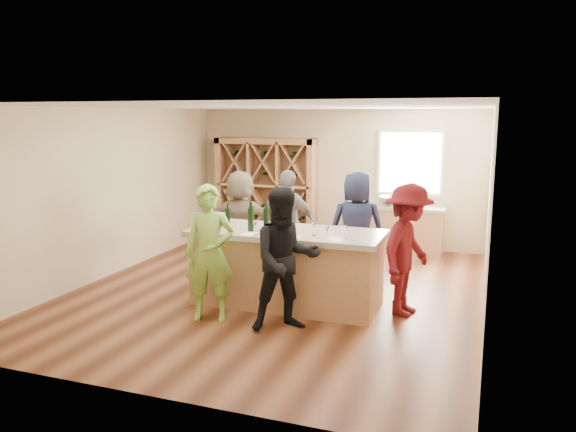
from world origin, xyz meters
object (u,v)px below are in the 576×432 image
(sink, at_px, (392,201))
(person_far_left, at_px, (241,221))
(wine_rack, at_px, (266,190))
(person_far_mid, at_px, (288,224))
(person_server, at_px, (408,250))
(person_far_right, at_px, (357,228))
(tasting_counter_base, at_px, (287,270))
(wine_bottle_c, at_px, (251,218))
(person_near_right, at_px, (286,260))
(wine_bottle_a, at_px, (228,219))
(wine_bottle_d, at_px, (251,220))
(wine_bottle_e, at_px, (266,219))
(person_near_left, at_px, (210,253))

(sink, bearing_deg, person_far_left, -133.64)
(wine_rack, height_order, person_far_mid, wine_rack)
(person_server, distance_m, person_far_right, 1.50)
(person_server, xyz_separation_m, person_far_right, (-0.96, 1.16, 0.01))
(tasting_counter_base, distance_m, wine_bottle_c, 0.90)
(person_near_right, bearing_deg, wine_bottle_c, 101.40)
(tasting_counter_base, distance_m, person_far_right, 1.55)
(person_server, height_order, person_far_mid, person_far_mid)
(person_near_right, bearing_deg, tasting_counter_base, 75.94)
(wine_bottle_a, xyz_separation_m, wine_bottle_c, (0.31, 0.12, 0.01))
(wine_bottle_a, distance_m, person_far_left, 1.69)
(wine_rack, relative_size, person_far_left, 1.25)
(wine_bottle_d, height_order, person_far_mid, person_far_mid)
(wine_bottle_e, relative_size, person_server, 0.18)
(person_far_mid, bearing_deg, person_server, 158.58)
(wine_rack, xyz_separation_m, wine_bottle_c, (1.32, -3.84, 0.14))
(sink, distance_m, person_server, 3.65)
(tasting_counter_base, xyz_separation_m, wine_bottle_c, (-0.52, -0.05, 0.74))
(wine_bottle_d, bearing_deg, person_near_right, -41.25)
(wine_bottle_c, height_order, person_far_left, person_far_left)
(wine_bottle_a, bearing_deg, person_far_right, 43.98)
(wine_bottle_e, height_order, person_far_right, person_far_right)
(tasting_counter_base, bearing_deg, person_far_mid, 108.85)
(wine_rack, height_order, wine_bottle_a, wine_rack)
(wine_bottle_c, xyz_separation_m, person_far_right, (1.23, 1.37, -0.33))
(sink, height_order, person_far_left, person_far_left)
(wine_bottle_c, xyz_separation_m, person_near_right, (0.83, -0.85, -0.33))
(wine_bottle_d, bearing_deg, wine_rack, 109.02)
(sink, xyz_separation_m, wine_bottle_c, (-1.38, -3.77, 0.22))
(wine_bottle_d, bearing_deg, wine_bottle_a, 170.12)
(wine_rack, height_order, person_far_left, wine_rack)
(wine_rack, relative_size, person_far_right, 1.21)
(tasting_counter_base, relative_size, person_server, 1.45)
(person_far_mid, bearing_deg, person_far_right, -173.03)
(wine_rack, xyz_separation_m, person_far_right, (2.55, -2.47, -0.19))
(wine_bottle_d, xyz_separation_m, person_far_mid, (-0.00, 1.56, -0.35))
(person_server, xyz_separation_m, person_far_left, (-3.01, 1.24, -0.01))
(person_near_left, distance_m, person_far_mid, 2.25)
(wine_bottle_a, relative_size, wine_bottle_c, 0.93)
(wine_rack, bearing_deg, wine_bottle_e, -68.05)
(tasting_counter_base, bearing_deg, person_far_left, 133.84)
(person_near_left, relative_size, person_far_right, 0.99)
(sink, xyz_separation_m, person_near_left, (-1.61, -4.62, -0.11))
(person_far_right, bearing_deg, person_near_left, 41.40)
(wine_rack, xyz_separation_m, person_server, (3.51, -3.63, -0.20))
(person_near_left, relative_size, person_near_right, 1.00)
(wine_rack, distance_m, person_server, 5.05)
(person_near_right, bearing_deg, person_near_left, 147.31)
(wine_bottle_a, height_order, person_far_left, person_far_left)
(tasting_counter_base, relative_size, wine_bottle_c, 8.27)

